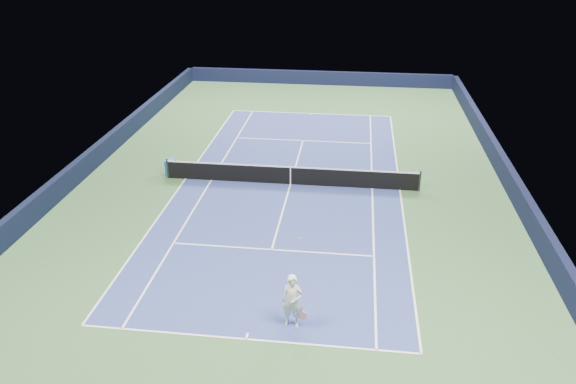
# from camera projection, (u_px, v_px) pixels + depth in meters

# --- Properties ---
(ground) EXTENTS (40.00, 40.00, 0.00)m
(ground) POSITION_uv_depth(u_px,v_px,m) (290.00, 184.00, 28.47)
(ground) COLOR #33572F
(ground) RESTS_ON ground
(wall_far) EXTENTS (22.00, 0.35, 1.10)m
(wall_far) POSITION_uv_depth(u_px,v_px,m) (319.00, 78.00, 45.99)
(wall_far) COLOR black
(wall_far) RESTS_ON ground
(wall_right) EXTENTS (0.35, 40.00, 1.10)m
(wall_right) POSITION_uv_depth(u_px,v_px,m) (513.00, 185.00, 27.03)
(wall_right) COLOR black
(wall_right) RESTS_ON ground
(wall_left) EXTENTS (0.35, 40.00, 1.10)m
(wall_left) POSITION_uv_depth(u_px,v_px,m) (86.00, 164.00, 29.44)
(wall_left) COLOR black
(wall_left) RESTS_ON ground
(court_surface) EXTENTS (10.97, 23.77, 0.01)m
(court_surface) POSITION_uv_depth(u_px,v_px,m) (290.00, 184.00, 28.47)
(court_surface) COLOR navy
(court_surface) RESTS_ON ground
(baseline_far) EXTENTS (10.97, 0.08, 0.00)m
(baseline_far) POSITION_uv_depth(u_px,v_px,m) (311.00, 113.00, 39.11)
(baseline_far) COLOR white
(baseline_far) RESTS_ON ground
(baseline_near) EXTENTS (10.97, 0.08, 0.00)m
(baseline_near) POSITION_uv_depth(u_px,v_px,m) (246.00, 339.00, 17.83)
(baseline_near) COLOR white
(baseline_near) RESTS_ON ground
(sideline_doubles_right) EXTENTS (0.08, 23.77, 0.00)m
(sideline_doubles_right) POSITION_uv_depth(u_px,v_px,m) (400.00, 190.00, 27.86)
(sideline_doubles_right) COLOR white
(sideline_doubles_right) RESTS_ON ground
(sideline_doubles_left) EXTENTS (0.08, 23.77, 0.00)m
(sideline_doubles_left) POSITION_uv_depth(u_px,v_px,m) (186.00, 179.00, 29.08)
(sideline_doubles_left) COLOR white
(sideline_doubles_left) RESTS_ON ground
(sideline_singles_right) EXTENTS (0.08, 23.77, 0.00)m
(sideline_singles_right) POSITION_uv_depth(u_px,v_px,m) (372.00, 188.00, 28.01)
(sideline_singles_right) COLOR white
(sideline_singles_right) RESTS_ON ground
(sideline_singles_left) EXTENTS (0.08, 23.77, 0.00)m
(sideline_singles_left) POSITION_uv_depth(u_px,v_px,m) (211.00, 180.00, 28.93)
(sideline_singles_left) COLOR white
(sideline_singles_left) RESTS_ON ground
(service_line_far) EXTENTS (8.23, 0.08, 0.00)m
(service_line_far) POSITION_uv_depth(u_px,v_px,m) (303.00, 141.00, 34.20)
(service_line_far) COLOR white
(service_line_far) RESTS_ON ground
(service_line_near) EXTENTS (8.23, 0.08, 0.00)m
(service_line_near) POSITION_uv_depth(u_px,v_px,m) (272.00, 250.00, 22.74)
(service_line_near) COLOR white
(service_line_near) RESTS_ON ground
(center_service_line) EXTENTS (0.08, 12.80, 0.00)m
(center_service_line) POSITION_uv_depth(u_px,v_px,m) (290.00, 184.00, 28.47)
(center_service_line) COLOR white
(center_service_line) RESTS_ON ground
(center_mark_far) EXTENTS (0.08, 0.30, 0.00)m
(center_mark_far) POSITION_uv_depth(u_px,v_px,m) (311.00, 114.00, 38.98)
(center_mark_far) COLOR white
(center_mark_far) RESTS_ON ground
(center_mark_near) EXTENTS (0.08, 0.30, 0.00)m
(center_mark_near) POSITION_uv_depth(u_px,v_px,m) (247.00, 336.00, 17.96)
(center_mark_near) COLOR white
(center_mark_near) RESTS_ON ground
(tennis_net) EXTENTS (12.90, 0.10, 1.07)m
(tennis_net) POSITION_uv_depth(u_px,v_px,m) (290.00, 175.00, 28.25)
(tennis_net) COLOR black
(tennis_net) RESTS_ON ground
(sponsor_cube) EXTENTS (0.60, 0.52, 0.83)m
(sponsor_cube) POSITION_uv_depth(u_px,v_px,m) (171.00, 167.00, 29.40)
(sponsor_cube) COLOR blue
(sponsor_cube) RESTS_ON ground
(tennis_player) EXTENTS (0.86, 1.29, 2.74)m
(tennis_player) POSITION_uv_depth(u_px,v_px,m) (292.00, 301.00, 18.06)
(tennis_player) COLOR silver
(tennis_player) RESTS_ON ground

